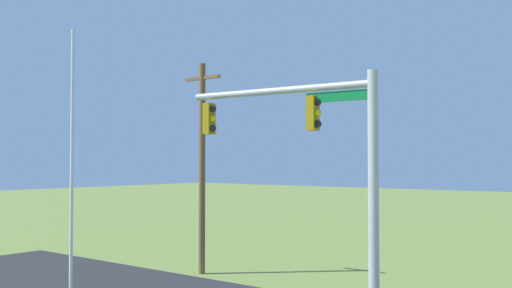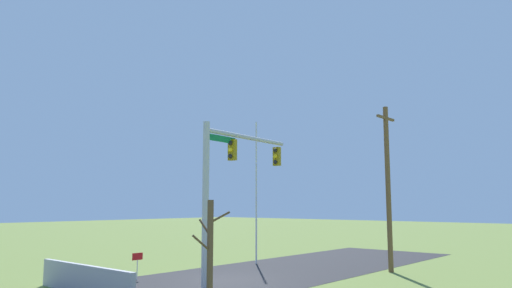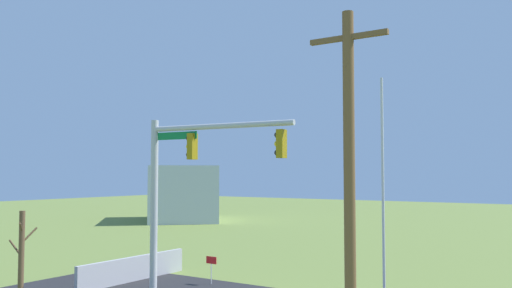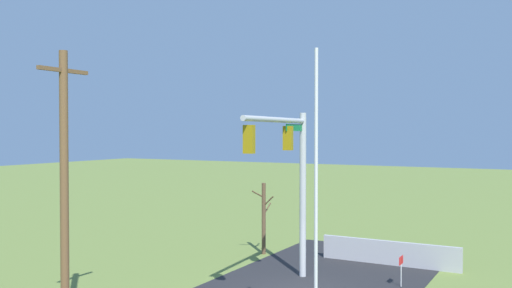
% 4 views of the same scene
% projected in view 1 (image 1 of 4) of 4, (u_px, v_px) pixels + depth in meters
% --- Properties ---
extents(signal_mast, '(6.01, 0.75, 6.96)m').
position_uv_depth(signal_mast, '(322.00, 154.00, 15.83)').
color(signal_mast, '#B2B5BA').
rests_on(signal_mast, ground_plane).
extents(flagpole, '(0.10, 0.10, 8.42)m').
position_uv_depth(flagpole, '(72.00, 174.00, 16.77)').
color(flagpole, silver).
rests_on(flagpole, ground_plane).
extents(utility_pole, '(1.90, 0.26, 8.62)m').
position_uv_depth(utility_pole, '(202.00, 164.00, 23.82)').
color(utility_pole, brown).
rests_on(utility_pole, ground_plane).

